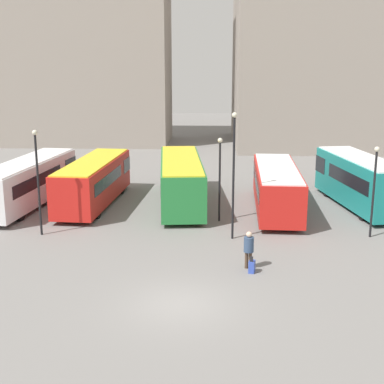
{
  "coord_description": "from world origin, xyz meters",
  "views": [
    {
      "loc": [
        1.19,
        -19.11,
        9.15
      ],
      "look_at": [
        0.01,
        12.58,
        1.43
      ],
      "focal_mm": 50.0,
      "sensor_mm": 36.0,
      "label": 1
    }
  ],
  "objects_px": {
    "lamp_post_3": "(234,167)",
    "suitcase": "(252,267)",
    "bus_3": "(276,187)",
    "bus_4": "(360,180)",
    "bus_1": "(94,180)",
    "bus_2": "(181,179)",
    "lamp_post_0": "(374,184)",
    "traveler": "(249,247)",
    "lamp_post_2": "(220,172)",
    "bus_0": "(28,181)",
    "lamp_post_1": "(38,174)"
  },
  "relations": [
    {
      "from": "lamp_post_3",
      "to": "lamp_post_1",
      "type": "bearing_deg",
      "value": 178.53
    },
    {
      "from": "lamp_post_2",
      "to": "lamp_post_3",
      "type": "bearing_deg",
      "value": -78.41
    },
    {
      "from": "bus_2",
      "to": "suitcase",
      "type": "distance_m",
      "value": 12.57
    },
    {
      "from": "traveler",
      "to": "lamp_post_3",
      "type": "height_order",
      "value": "lamp_post_3"
    },
    {
      "from": "traveler",
      "to": "lamp_post_2",
      "type": "relative_size",
      "value": 0.35
    },
    {
      "from": "suitcase",
      "to": "bus_1",
      "type": "bearing_deg",
      "value": 54.68
    },
    {
      "from": "bus_4",
      "to": "lamp_post_2",
      "type": "relative_size",
      "value": 1.98
    },
    {
      "from": "bus_2",
      "to": "bus_3",
      "type": "bearing_deg",
      "value": -107.89
    },
    {
      "from": "bus_1",
      "to": "bus_4",
      "type": "xyz_separation_m",
      "value": [
        17.25,
        0.05,
        0.16
      ]
    },
    {
      "from": "bus_1",
      "to": "lamp_post_2",
      "type": "height_order",
      "value": "lamp_post_2"
    },
    {
      "from": "bus_4",
      "to": "bus_1",
      "type": "bearing_deg",
      "value": 80.95
    },
    {
      "from": "lamp_post_2",
      "to": "lamp_post_1",
      "type": "bearing_deg",
      "value": -163.07
    },
    {
      "from": "lamp_post_3",
      "to": "bus_1",
      "type": "bearing_deg",
      "value": 142.34
    },
    {
      "from": "suitcase",
      "to": "lamp_post_3",
      "type": "distance_m",
      "value": 5.97
    },
    {
      "from": "bus_1",
      "to": "bus_4",
      "type": "height_order",
      "value": "bus_4"
    },
    {
      "from": "bus_1",
      "to": "lamp_post_2",
      "type": "distance_m",
      "value": 9.03
    },
    {
      "from": "bus_1",
      "to": "lamp_post_1",
      "type": "xyz_separation_m",
      "value": [
        -1.54,
        -6.55,
        1.77
      ]
    },
    {
      "from": "bus_3",
      "to": "suitcase",
      "type": "xyz_separation_m",
      "value": [
        -2.27,
        -10.5,
        -1.24
      ]
    },
    {
      "from": "bus_3",
      "to": "lamp_post_1",
      "type": "height_order",
      "value": "lamp_post_1"
    },
    {
      "from": "lamp_post_2",
      "to": "bus_1",
      "type": "bearing_deg",
      "value": 156.26
    },
    {
      "from": "lamp_post_3",
      "to": "suitcase",
      "type": "bearing_deg",
      "value": -81.62
    },
    {
      "from": "bus_0",
      "to": "lamp_post_0",
      "type": "distance_m",
      "value": 21.38
    },
    {
      "from": "bus_3",
      "to": "suitcase",
      "type": "distance_m",
      "value": 10.81
    },
    {
      "from": "bus_2",
      "to": "traveler",
      "type": "bearing_deg",
      "value": -166.96
    },
    {
      "from": "bus_2",
      "to": "lamp_post_1",
      "type": "xyz_separation_m",
      "value": [
        -7.22,
        -6.9,
        1.71
      ]
    },
    {
      "from": "lamp_post_1",
      "to": "lamp_post_2",
      "type": "height_order",
      "value": "lamp_post_1"
    },
    {
      "from": "bus_0",
      "to": "bus_4",
      "type": "bearing_deg",
      "value": -82.12
    },
    {
      "from": "traveler",
      "to": "lamp_post_0",
      "type": "xyz_separation_m",
      "value": [
        6.85,
        4.76,
        1.9
      ]
    },
    {
      "from": "bus_1",
      "to": "lamp_post_2",
      "type": "bearing_deg",
      "value": -109.7
    },
    {
      "from": "suitcase",
      "to": "lamp_post_2",
      "type": "bearing_deg",
      "value": 24.82
    },
    {
      "from": "bus_1",
      "to": "traveler",
      "type": "bearing_deg",
      "value": -135.52
    },
    {
      "from": "bus_4",
      "to": "lamp_post_2",
      "type": "height_order",
      "value": "lamp_post_2"
    },
    {
      "from": "bus_3",
      "to": "bus_4",
      "type": "height_order",
      "value": "bus_4"
    },
    {
      "from": "bus_1",
      "to": "bus_4",
      "type": "relative_size",
      "value": 1.05
    },
    {
      "from": "bus_4",
      "to": "lamp_post_0",
      "type": "distance_m",
      "value": 6.51
    },
    {
      "from": "bus_3",
      "to": "traveler",
      "type": "xyz_separation_m",
      "value": [
        -2.39,
        -9.99,
        -0.48
      ]
    },
    {
      "from": "bus_1",
      "to": "lamp_post_1",
      "type": "relative_size",
      "value": 1.8
    },
    {
      "from": "suitcase",
      "to": "lamp_post_0",
      "type": "distance_m",
      "value": 8.94
    },
    {
      "from": "suitcase",
      "to": "lamp_post_2",
      "type": "xyz_separation_m",
      "value": [
        -1.36,
        7.94,
        2.67
      ]
    },
    {
      "from": "suitcase",
      "to": "lamp_post_0",
      "type": "bearing_deg",
      "value": -36.83
    },
    {
      "from": "bus_4",
      "to": "traveler",
      "type": "relative_size",
      "value": 5.59
    },
    {
      "from": "lamp_post_0",
      "to": "lamp_post_1",
      "type": "relative_size",
      "value": 0.86
    },
    {
      "from": "bus_3",
      "to": "lamp_post_3",
      "type": "xyz_separation_m",
      "value": [
        -2.96,
        -5.78,
        2.34
      ]
    },
    {
      "from": "bus_3",
      "to": "bus_4",
      "type": "relative_size",
      "value": 1.05
    },
    {
      "from": "lamp_post_2",
      "to": "suitcase",
      "type": "bearing_deg",
      "value": -80.31
    },
    {
      "from": "bus_0",
      "to": "lamp_post_3",
      "type": "height_order",
      "value": "lamp_post_3"
    },
    {
      "from": "bus_3",
      "to": "lamp_post_0",
      "type": "xyz_separation_m",
      "value": [
        4.46,
        -5.24,
        1.41
      ]
    },
    {
      "from": "bus_0",
      "to": "lamp_post_0",
      "type": "height_order",
      "value": "lamp_post_0"
    },
    {
      "from": "bus_0",
      "to": "traveler",
      "type": "relative_size",
      "value": 6.32
    },
    {
      "from": "bus_2",
      "to": "bus_3",
      "type": "xyz_separation_m",
      "value": [
        6.11,
        -1.39,
        -0.13
      ]
    }
  ]
}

